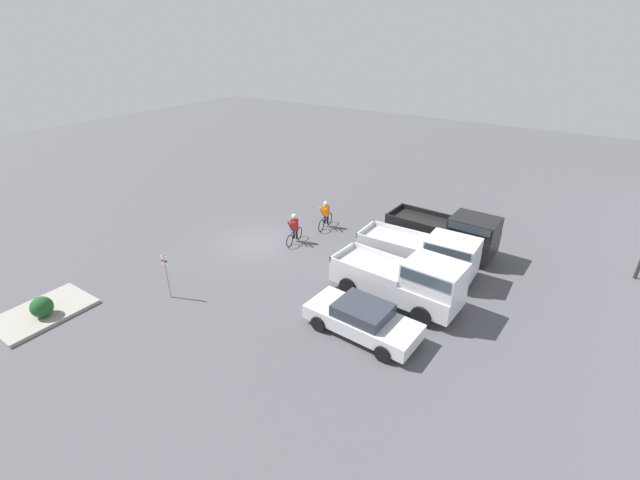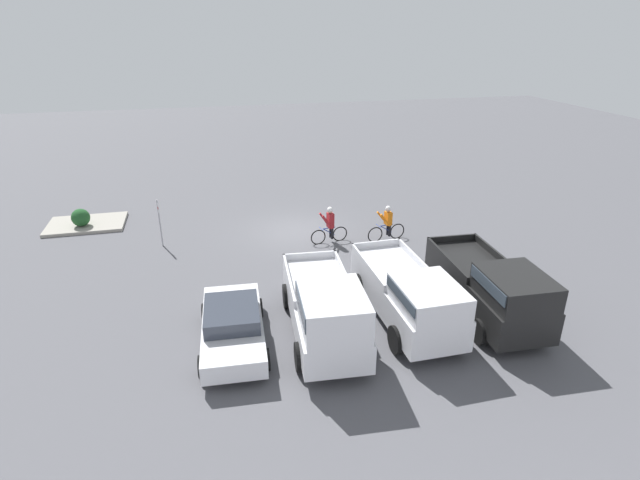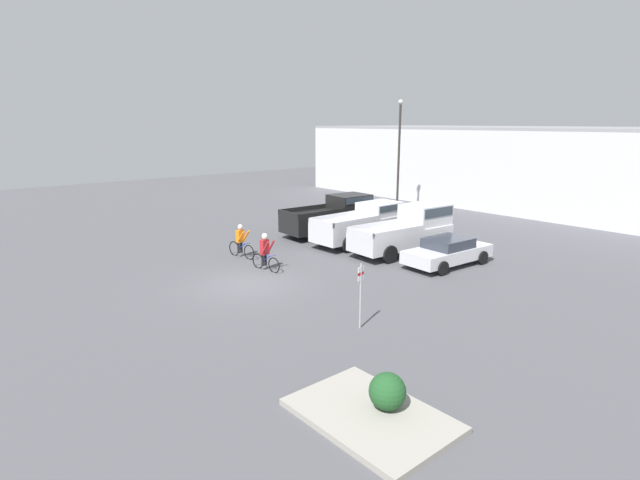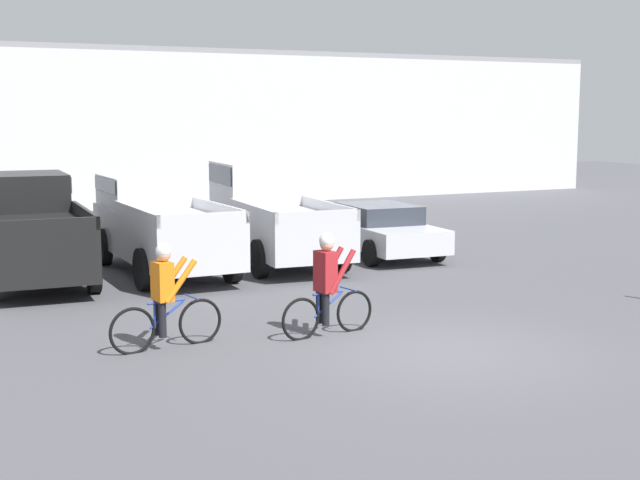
{
  "view_description": "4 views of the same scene",
  "coord_description": "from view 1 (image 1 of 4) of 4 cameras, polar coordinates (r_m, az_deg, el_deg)",
  "views": [
    {
      "loc": [
        15.47,
        14.44,
        10.62
      ],
      "look_at": [
        -0.18,
        3.99,
        1.2
      ],
      "focal_mm": 24.0,
      "sensor_mm": 36.0,
      "label": 1
    },
    {
      "loc": [
        3.99,
        21.53,
        9.06
      ],
      "look_at": [
        -0.18,
        3.99,
        1.2
      ],
      "focal_mm": 28.0,
      "sensor_mm": 36.0,
      "label": 2
    },
    {
      "loc": [
        16.64,
        -10.33,
        6.45
      ],
      "look_at": [
        -0.18,
        3.99,
        1.2
      ],
      "focal_mm": 28.0,
      "sensor_mm": 36.0,
      "label": 3
    },
    {
      "loc": [
        -7.37,
        -11.02,
        3.58
      ],
      "look_at": [
        -0.18,
        3.99,
        1.2
      ],
      "focal_mm": 50.0,
      "sensor_mm": 36.0,
      "label": 4
    }
  ],
  "objects": [
    {
      "name": "shrub",
      "position": [
        20.59,
        -33.12,
        -7.48
      ],
      "size": [
        0.85,
        0.85,
        0.85
      ],
      "color": "#1E4C23",
      "rests_on": "curb_island"
    },
    {
      "name": "sedan_0",
      "position": [
        16.61,
        5.66,
        -10.4
      ],
      "size": [
        2.16,
        4.52,
        1.3
      ],
      "color": "silver",
      "rests_on": "ground_plane"
    },
    {
      "name": "pickup_truck_1",
      "position": [
        20.71,
        13.78,
        -1.59
      ],
      "size": [
        2.2,
        5.57,
        2.1
      ],
      "color": "silver",
      "rests_on": "ground_plane"
    },
    {
      "name": "curb_island",
      "position": [
        21.19,
        -32.99,
        -8.1
      ],
      "size": [
        3.56,
        2.45,
        0.15
      ],
      "primitive_type": "cube",
      "color": "gray",
      "rests_on": "ground_plane"
    },
    {
      "name": "ground_plane",
      "position": [
        23.68,
        -8.28,
        -0.36
      ],
      "size": [
        80.0,
        80.0,
        0.0
      ],
      "primitive_type": "plane",
      "color": "#4C4C51"
    },
    {
      "name": "pickup_truck_0",
      "position": [
        23.02,
        16.84,
        1.07
      ],
      "size": [
        2.39,
        5.64,
        2.22
      ],
      "color": "black",
      "rests_on": "ground_plane"
    },
    {
      "name": "cyclist_1",
      "position": [
        24.92,
        0.75,
        3.42
      ],
      "size": [
        1.85,
        0.52,
        1.66
      ],
      "color": "black",
      "rests_on": "ground_plane"
    },
    {
      "name": "cyclist_0",
      "position": [
        23.16,
        -3.45,
        1.59
      ],
      "size": [
        1.75,
        0.51,
        1.71
      ],
      "color": "black",
      "rests_on": "ground_plane"
    },
    {
      "name": "pickup_truck_2",
      "position": [
        18.21,
        11.64,
        -5.19
      ],
      "size": [
        2.44,
        5.69,
        2.33
      ],
      "color": "silver",
      "rests_on": "ground_plane"
    },
    {
      "name": "fire_lane_sign",
      "position": [
        19.34,
        -19.82,
        -3.97
      ],
      "size": [
        0.07,
        0.3,
        2.14
      ],
      "color": "#9E9EA3",
      "rests_on": "ground_plane"
    }
  ]
}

